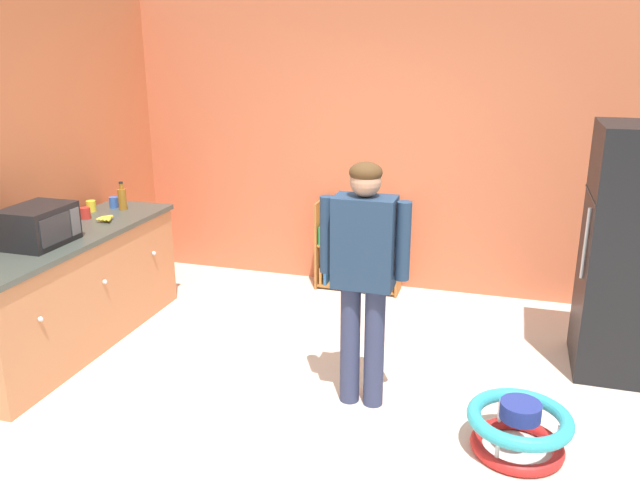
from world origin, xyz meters
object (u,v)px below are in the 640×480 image
Objects in this scene: banana_bunch at (107,218)px; yellow_cup at (91,206)px; baby_walker at (519,428)px; white_cup at (48,226)px; kitchen_counter at (71,291)px; refrigerator at (638,253)px; standing_person at (364,265)px; amber_bottle at (122,198)px; microwave at (39,225)px; bookshelf at (354,251)px; blue_cup at (114,202)px; red_cup at (85,213)px.

yellow_cup is at bearing 143.01° from banana_bunch.
baby_walker is 3.65m from white_cup.
kitchen_counter is 3.60× the size of baby_walker.
refrigerator is 4.01m from banana_bunch.
baby_walker is at bearing -15.20° from banana_bunch.
standing_person is (-1.72, -0.99, 0.07)m from refrigerator.
amber_bottle is (-0.01, 0.80, 0.55)m from kitchen_counter.
microwave is at bearing -90.21° from amber_bottle.
banana_bunch is (-2.27, 0.62, -0.04)m from standing_person.
refrigerator is at bearing -24.17° from bookshelf.
blue_cup is at bearing 57.82° from yellow_cup.
microwave is 1.04m from amber_bottle.
kitchen_counter is at bearing 175.35° from standing_person.
blue_cup reaches higher than kitchen_counter.
blue_cup is 0.39m from red_cup.
baby_walker is at bearing -20.49° from blue_cup.
red_cup is at bearing 165.38° from baby_walker.
blue_cup is 1.00× the size of red_cup.
baby_walker is at bearing -14.62° from red_cup.
refrigerator is at bearing 10.02° from white_cup.
kitchen_counter is 0.86m from yellow_cup.
blue_cup is at bearing 95.70° from microwave.
standing_person is 16.97× the size of red_cup.
white_cup is at bearing 164.27° from kitchen_counter.
amber_bottle is 2.59× the size of red_cup.
microwave is 0.68m from banana_bunch.
baby_walker is 3.69m from amber_bottle.
bookshelf is at bearing 38.74° from banana_bunch.
refrigerator is 1.63m from baby_walker.
bookshelf is 5.37× the size of banana_bunch.
kitchen_counter is at bearing 87.23° from microwave.
amber_bottle is 2.59× the size of yellow_cup.
kitchen_counter is 0.97m from amber_bottle.
standing_person is at bearing -15.23° from banana_bunch.
banana_bunch is 1.67× the size of yellow_cup.
microwave reaches higher than banana_bunch.
red_cup reaches higher than baby_walker.
refrigerator is 2.09× the size of bookshelf.
amber_bottle is at bearing 157.23° from standing_person.
yellow_cup is 0.20m from blue_cup.
white_cup is 1.00× the size of red_cup.
refrigerator is (4.08, 0.80, 0.44)m from kitchen_counter.
red_cup is at bearing 165.58° from standing_person.
standing_person is at bearing 164.88° from baby_walker.
blue_cup is (-0.21, 0.41, 0.02)m from banana_bunch.
kitchen_counter is at bearing 172.17° from baby_walker.
bookshelf is 2.72m from white_cup.
white_cup is (0.06, -0.62, 0.00)m from yellow_cup.
white_cup and blue_cup have the same top height.
kitchen_counter is 13.74× the size of banana_bunch.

